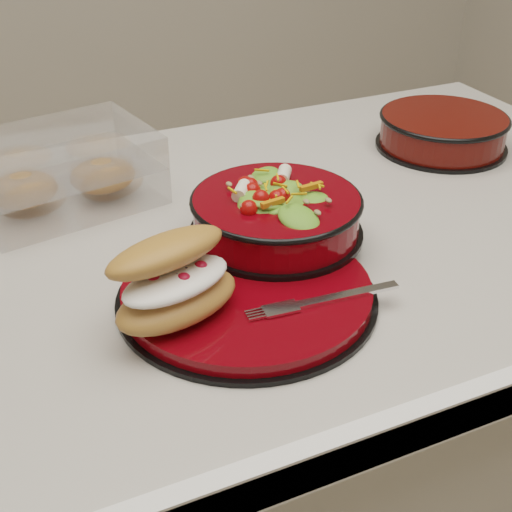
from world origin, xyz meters
name	(u,v)px	position (x,y,z in m)	size (l,w,h in m)	color
island_counter	(253,471)	(0.00, 0.00, 0.45)	(1.24, 0.74, 0.90)	silver
dinner_plate	(248,293)	(-0.07, -0.14, 0.91)	(0.28, 0.28, 0.02)	black
salad_bowl	(276,209)	(0.01, -0.06, 0.95)	(0.21, 0.21, 0.09)	black
croissant	(174,280)	(-0.16, -0.16, 0.96)	(0.15, 0.12, 0.08)	#B87538
fork	(327,299)	(-0.01, -0.20, 0.92)	(0.15, 0.03, 0.00)	silver
pastry_box	(62,172)	(-0.20, 0.17, 0.94)	(0.26, 0.21, 0.09)	white
extra_bowl	(443,130)	(0.38, 0.11, 0.93)	(0.21, 0.21, 0.05)	black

